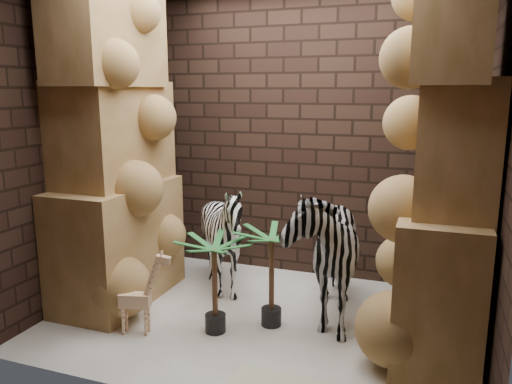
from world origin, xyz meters
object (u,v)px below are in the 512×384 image
at_px(zebra_right, 321,237).
at_px(giraffe_toy, 134,291).
at_px(zebra_left, 224,243).
at_px(palm_front, 272,277).
at_px(palm_back, 215,285).

height_order(zebra_right, giraffe_toy, zebra_right).
distance_m(zebra_left, palm_front, 0.81).
bearing_deg(zebra_right, palm_back, -154.72).
bearing_deg(zebra_left, palm_front, -30.05).
xyz_separation_m(zebra_right, palm_front, (-0.34, -0.32, -0.29)).
distance_m(zebra_right, palm_back, 0.99).
relative_size(zebra_right, palm_back, 1.77).
relative_size(zebra_left, palm_back, 1.38).
xyz_separation_m(zebra_right, palm_back, (-0.73, -0.59, -0.31)).
xyz_separation_m(zebra_left, giraffe_toy, (-0.35, -1.00, -0.14)).
relative_size(palm_front, palm_back, 1.05).
bearing_deg(palm_back, zebra_right, 38.82).
bearing_deg(zebra_right, giraffe_toy, -161.47).
bearing_deg(palm_front, zebra_left, 142.47).
bearing_deg(palm_front, giraffe_toy, -152.74).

